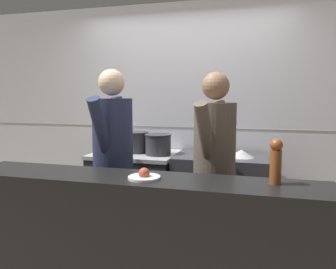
{
  "coord_description": "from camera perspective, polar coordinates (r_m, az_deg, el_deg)",
  "views": [
    {
      "loc": [
        0.83,
        -2.42,
        1.53
      ],
      "look_at": [
        0.01,
        0.65,
        1.15
      ],
      "focal_mm": 35.0,
      "sensor_mm": 36.0,
      "label": 1
    }
  ],
  "objects": [
    {
      "name": "pepper_mill",
      "position": [
        2.23,
        18.27,
        -4.32
      ],
      "size": [
        0.08,
        0.08,
        0.3
      ],
      "color": "brown",
      "rests_on": "pass_counter"
    },
    {
      "name": "oven_range",
      "position": [
        3.82,
        -5.69,
        -9.72
      ],
      "size": [
        0.93,
        0.71,
        0.89
      ],
      "color": "#232326",
      "rests_on": "ground_plane"
    },
    {
      "name": "mixing_bowl_steel",
      "position": [
        3.44,
        12.66,
        -3.22
      ],
      "size": [
        0.25,
        0.25,
        0.08
      ],
      "color": "#B7BABF",
      "rests_on": "prep_counter"
    },
    {
      "name": "plated_dish_main",
      "position": [
        2.29,
        -4.18,
        -7.23
      ],
      "size": [
        0.23,
        0.23,
        0.08
      ],
      "color": "white",
      "rests_on": "pass_counter"
    },
    {
      "name": "pass_counter",
      "position": [
        2.51,
        -5.37,
        -18.1
      ],
      "size": [
        2.66,
        0.45,
        0.96
      ],
      "color": "black",
      "rests_on": "ground_plane"
    },
    {
      "name": "chef_head_cook",
      "position": [
        2.99,
        -9.54,
        -3.89
      ],
      "size": [
        0.37,
        0.77,
        1.76
      ],
      "rotation": [
        0.0,
        0.0,
        -0.02
      ],
      "color": "black",
      "rests_on": "ground_plane"
    },
    {
      "name": "wall_back_tiled",
      "position": [
        3.92,
        2.73,
        3.45
      ],
      "size": [
        8.0,
        0.06,
        2.6
      ],
      "color": "silver",
      "rests_on": "ground_plane"
    },
    {
      "name": "chef_sous",
      "position": [
        2.79,
        8.07,
        -5.1
      ],
      "size": [
        0.42,
        0.75,
        1.72
      ],
      "rotation": [
        0.0,
        0.0,
        -0.22
      ],
      "color": "black",
      "rests_on": "ground_plane"
    },
    {
      "name": "stock_pot",
      "position": [
        3.88,
        -9.92,
        -0.99
      ],
      "size": [
        0.24,
        0.24,
        0.24
      ],
      "color": "beige",
      "rests_on": "oven_range"
    },
    {
      "name": "sauce_pot",
      "position": [
        3.73,
        -5.55,
        -1.24
      ],
      "size": [
        0.28,
        0.28,
        0.24
      ],
      "color": "#2D2D33",
      "rests_on": "oven_range"
    },
    {
      "name": "prep_counter",
      "position": [
        3.61,
        9.23,
        -10.73
      ],
      "size": [
        0.98,
        0.65,
        0.9
      ],
      "color": "#38383D",
      "rests_on": "ground_plane"
    },
    {
      "name": "braising_pot",
      "position": [
        3.56,
        -1.72,
        -1.66
      ],
      "size": [
        0.29,
        0.29,
        0.23
      ],
      "color": "#2D2D33",
      "rests_on": "oven_range"
    }
  ]
}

